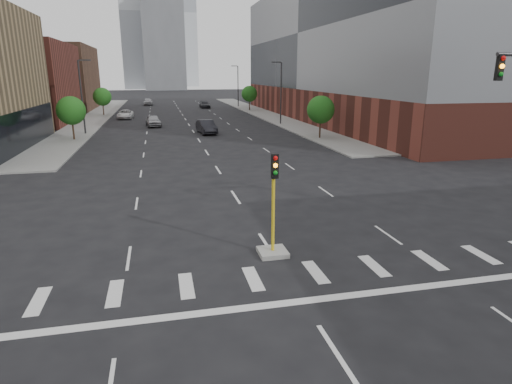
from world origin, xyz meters
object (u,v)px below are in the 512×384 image
object	(u,v)px
car_near_left	(153,121)
car_mid_right	(206,127)
median_traffic_signal	(273,233)
car_far_left	(125,114)
car_deep_right	(205,105)
car_distant	(148,102)

from	to	relation	value
car_near_left	car_mid_right	size ratio (longest dim) A/B	0.93
median_traffic_signal	car_far_left	size ratio (longest dim) A/B	0.83
car_deep_right	median_traffic_signal	bearing A→B (deg)	-96.01
median_traffic_signal	car_far_left	world-z (taller)	median_traffic_signal
median_traffic_signal	car_deep_right	distance (m)	80.21
car_mid_right	car_deep_right	world-z (taller)	car_mid_right
car_mid_right	car_distant	world-z (taller)	car_distant
car_near_left	car_deep_right	xyz separation A→B (m)	(10.94, 32.19, -0.11)
car_near_left	car_distant	world-z (taller)	car_distant
car_mid_right	car_deep_right	xyz separation A→B (m)	(4.27, 41.41, -0.14)
car_near_left	car_distant	xyz separation A→B (m)	(-1.41, 43.88, 0.03)
median_traffic_signal	car_near_left	distance (m)	48.09
car_far_left	median_traffic_signal	bearing A→B (deg)	-79.51
median_traffic_signal	car_deep_right	bearing A→B (deg)	85.87
median_traffic_signal	car_distant	distance (m)	91.93
car_far_left	car_mid_right	bearing A→B (deg)	-61.00
car_far_left	car_distant	bearing A→B (deg)	85.27
car_near_left	car_far_left	xyz separation A→B (m)	(-4.68, 12.27, -0.09)
median_traffic_signal	car_mid_right	world-z (taller)	median_traffic_signal
median_traffic_signal	car_near_left	bearing A→B (deg)	96.16
car_distant	car_mid_right	bearing A→B (deg)	-81.02
car_far_left	car_deep_right	bearing A→B (deg)	53.08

